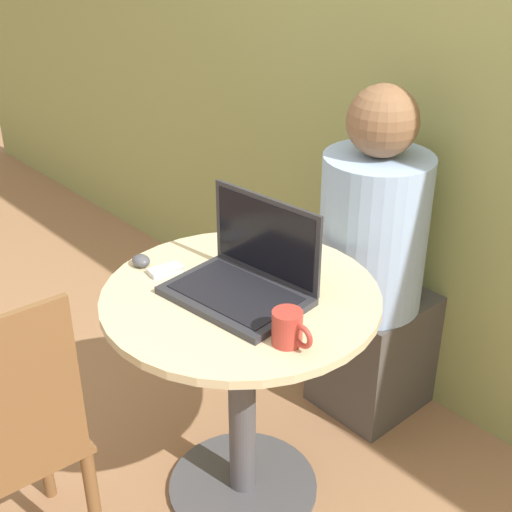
{
  "coord_description": "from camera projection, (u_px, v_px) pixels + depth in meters",
  "views": [
    {
      "loc": [
        1.26,
        -1.09,
        1.74
      ],
      "look_at": [
        0.01,
        0.05,
        0.83
      ],
      "focal_mm": 50.0,
      "sensor_mm": 36.0,
      "label": 1
    }
  ],
  "objects": [
    {
      "name": "cell_phone",
      "position": [
        165.0,
        270.0,
        2.04
      ],
      "size": [
        0.06,
        0.1,
        0.02
      ],
      "color": "silver",
      "rests_on": "round_table"
    },
    {
      "name": "computer_mouse",
      "position": [
        141.0,
        261.0,
        2.07
      ],
      "size": [
        0.06,
        0.05,
        0.03
      ],
      "color": "#4C4C51",
      "rests_on": "round_table"
    },
    {
      "name": "ground_plane",
      "position": [
        243.0,
        488.0,
        2.29
      ],
      "size": [
        12.0,
        12.0,
        0.0
      ],
      "primitive_type": "plane",
      "color": "#9E704C"
    },
    {
      "name": "back_wall",
      "position": [
        446.0,
        39.0,
        2.17
      ],
      "size": [
        7.0,
        0.05,
        2.6
      ],
      "color": "#939956",
      "rests_on": "ground_plane"
    },
    {
      "name": "laptop",
      "position": [
        246.0,
        276.0,
        1.92
      ],
      "size": [
        0.39,
        0.29,
        0.26
      ],
      "color": "#2D2D33",
      "rests_on": "round_table"
    },
    {
      "name": "person_seated",
      "position": [
        380.0,
        283.0,
        2.45
      ],
      "size": [
        0.35,
        0.55,
        1.2
      ],
      "color": "#4C4742",
      "rests_on": "ground_plane"
    },
    {
      "name": "round_table",
      "position": [
        242.0,
        357.0,
        2.05
      ],
      "size": [
        0.77,
        0.77,
        0.73
      ],
      "color": "#4C4C51",
      "rests_on": "ground_plane"
    },
    {
      "name": "coffee_cup",
      "position": [
        289.0,
        328.0,
        1.72
      ],
      "size": [
        0.12,
        0.08,
        0.09
      ],
      "color": "#B2382D",
      "rests_on": "round_table"
    }
  ]
}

